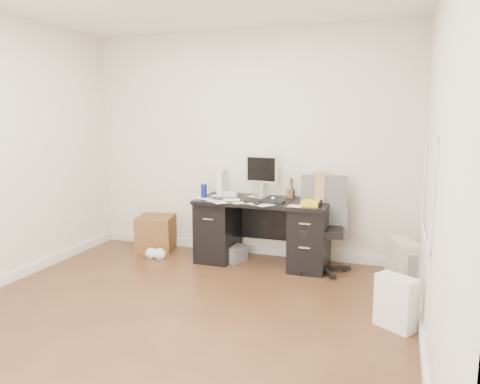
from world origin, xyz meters
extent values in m
plane|color=#482717|center=(0.00, 0.00, 0.00)|extent=(4.00, 4.00, 0.00)
cube|color=silver|center=(0.00, 2.00, 1.35)|extent=(4.00, 0.02, 2.70)
cube|color=silver|center=(2.00, 0.00, 1.35)|extent=(0.02, 4.00, 2.70)
cube|color=silver|center=(0.00, 1.99, 0.05)|extent=(4.00, 0.03, 0.10)
cube|color=silver|center=(1.99, 0.00, 0.05)|extent=(0.03, 4.00, 0.10)
cube|color=black|center=(0.30, 1.65, 0.73)|extent=(1.50, 0.70, 0.04)
cube|color=black|center=(-0.25, 1.65, 0.35)|extent=(0.40, 0.60, 0.71)
cube|color=black|center=(0.85, 1.65, 0.35)|extent=(0.40, 0.60, 0.71)
cube|color=black|center=(0.30, 1.98, 0.45)|extent=(0.70, 0.03, 0.51)
cube|color=black|center=(0.36, 1.49, 0.76)|extent=(0.44, 0.16, 0.02)
sphere|color=silver|center=(0.43, 1.61, 0.78)|extent=(0.06, 0.06, 0.05)
cylinder|color=navy|center=(-0.39, 1.56, 0.83)|extent=(0.08, 0.08, 0.16)
cube|color=silver|center=(-0.25, 1.78, 0.91)|extent=(0.15, 0.28, 0.31)
cube|color=#A67650|center=(0.91, 1.80, 0.91)|extent=(0.20, 0.30, 0.32)
cube|color=yellow|center=(0.88, 1.51, 0.77)|extent=(0.21, 0.27, 0.04)
cube|color=#AAA599|center=(1.85, 1.43, 0.23)|extent=(0.36, 0.51, 0.46)
cube|color=white|center=(1.79, 0.38, 0.22)|extent=(0.39, 0.37, 0.44)
cube|color=#533118|center=(-1.14, 1.73, 0.22)|extent=(0.52, 0.52, 0.44)
cube|color=slate|center=(-0.09, 1.64, 0.09)|extent=(0.39, 0.36, 0.19)
camera|label=1|loc=(1.75, -3.40, 1.72)|focal=35.00mm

